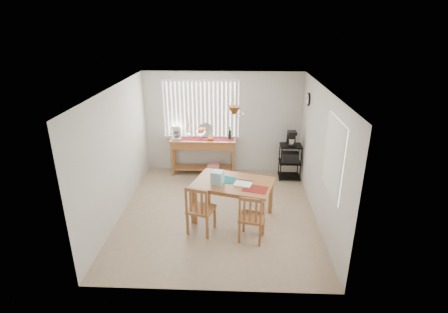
{
  "coord_description": "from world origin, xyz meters",
  "views": [
    {
      "loc": [
        0.39,
        -6.35,
        3.81
      ],
      "look_at": [
        0.1,
        0.55,
        1.05
      ],
      "focal_mm": 28.0,
      "sensor_mm": 36.0,
      "label": 1
    }
  ],
  "objects_px": {
    "cart_items": "(291,138)",
    "chair_right": "(252,218)",
    "dining_table": "(233,186)",
    "chair_left": "(200,210)",
    "sideboard": "(204,148)",
    "wire_cart": "(290,159)"
  },
  "relations": [
    {
      "from": "chair_right",
      "to": "dining_table",
      "type": "bearing_deg",
      "value": 114.72
    },
    {
      "from": "cart_items",
      "to": "chair_right",
      "type": "distance_m",
      "value": 2.96
    },
    {
      "from": "sideboard",
      "to": "dining_table",
      "type": "relative_size",
      "value": 0.97
    },
    {
      "from": "sideboard",
      "to": "dining_table",
      "type": "height_order",
      "value": "sideboard"
    },
    {
      "from": "sideboard",
      "to": "cart_items",
      "type": "height_order",
      "value": "cart_items"
    },
    {
      "from": "cart_items",
      "to": "chair_left",
      "type": "xyz_separation_m",
      "value": [
        -1.99,
        -2.5,
        -0.58
      ]
    },
    {
      "from": "cart_items",
      "to": "chair_left",
      "type": "relative_size",
      "value": 0.37
    },
    {
      "from": "cart_items",
      "to": "wire_cart",
      "type": "bearing_deg",
      "value": -90.0
    },
    {
      "from": "dining_table",
      "to": "chair_left",
      "type": "distance_m",
      "value": 0.84
    },
    {
      "from": "cart_items",
      "to": "dining_table",
      "type": "distance_m",
      "value": 2.42
    },
    {
      "from": "wire_cart",
      "to": "chair_left",
      "type": "height_order",
      "value": "chair_left"
    },
    {
      "from": "wire_cart",
      "to": "chair_right",
      "type": "xyz_separation_m",
      "value": [
        -1.04,
        -2.7,
        -0.07
      ]
    },
    {
      "from": "chair_left",
      "to": "dining_table",
      "type": "bearing_deg",
      "value": 41.97
    },
    {
      "from": "chair_right",
      "to": "chair_left",
      "type": "bearing_deg",
      "value": 167.43
    },
    {
      "from": "cart_items",
      "to": "dining_table",
      "type": "xyz_separation_m",
      "value": [
        -1.39,
        -1.96,
        -0.35
      ]
    },
    {
      "from": "chair_left",
      "to": "chair_right",
      "type": "distance_m",
      "value": 0.97
    },
    {
      "from": "sideboard",
      "to": "chair_right",
      "type": "height_order",
      "value": "chair_right"
    },
    {
      "from": "wire_cart",
      "to": "cart_items",
      "type": "xyz_separation_m",
      "value": [
        0.0,
        0.01,
        0.53
      ]
    },
    {
      "from": "sideboard",
      "to": "chair_left",
      "type": "bearing_deg",
      "value": -85.99
    },
    {
      "from": "wire_cart",
      "to": "chair_left",
      "type": "bearing_deg",
      "value": -128.64
    },
    {
      "from": "wire_cart",
      "to": "chair_right",
      "type": "relative_size",
      "value": 0.95
    },
    {
      "from": "sideboard",
      "to": "wire_cart",
      "type": "distance_m",
      "value": 2.2
    }
  ]
}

